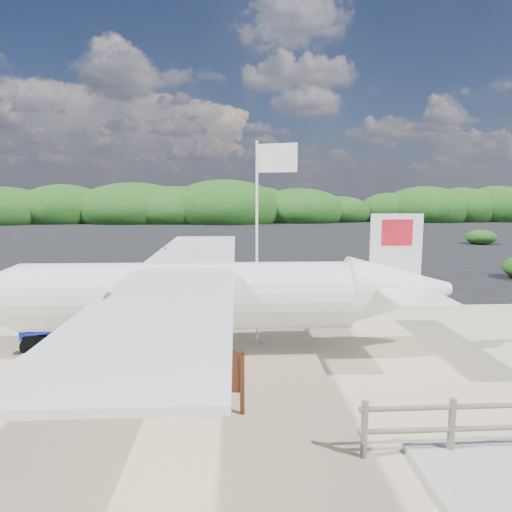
{
  "coord_description": "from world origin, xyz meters",
  "views": [
    {
      "loc": [
        0.77,
        -11.99,
        4.43
      ],
      "look_at": [
        1.84,
        5.82,
        1.89
      ],
      "focal_mm": 32.0,
      "sensor_mm": 36.0,
      "label": 1
    }
  ],
  "objects": [
    {
      "name": "crew_a",
      "position": [
        -2.9,
        5.15,
        0.83
      ],
      "size": [
        0.65,
        0.47,
        1.65
      ],
      "primitive_type": "imported",
      "rotation": [
        0.0,
        0.0,
        3.27
      ],
      "color": "#131B47",
      "rests_on": "ground"
    },
    {
      "name": "baggage_cart",
      "position": [
        -3.71,
        1.04,
        0.0
      ],
      "size": [
        3.27,
        2.43,
        1.46
      ],
      "primitive_type": null,
      "rotation": [
        0.0,
        0.0,
        0.29
      ],
      "color": "#0E22D6",
      "rests_on": "ground"
    },
    {
      "name": "crew_b",
      "position": [
        0.19,
        6.07,
        0.76
      ],
      "size": [
        0.87,
        0.76,
        1.51
      ],
      "primitive_type": "imported",
      "rotation": [
        0.0,
        0.0,
        3.43
      ],
      "color": "#131B47",
      "rests_on": "ground"
    },
    {
      "name": "crew_c",
      "position": [
        4.66,
        4.42,
        0.95
      ],
      "size": [
        1.14,
        0.52,
        1.91
      ],
      "primitive_type": "imported",
      "rotation": [
        0.0,
        0.0,
        3.09
      ],
      "color": "#131B47",
      "rests_on": "ground"
    },
    {
      "name": "asphalt_apron",
      "position": [
        0.0,
        30.0,
        0.0
      ],
      "size": [
        90.0,
        50.0,
        0.04
      ],
      "primitive_type": null,
      "color": "#B2B2B2",
      "rests_on": "ground"
    },
    {
      "name": "signboard",
      "position": [
        0.3,
        -3.27,
        0.0
      ],
      "size": [
        1.63,
        0.39,
        1.34
      ],
      "primitive_type": null,
      "rotation": [
        0.0,
        0.0,
        -0.15
      ],
      "color": "#4F2516",
      "rests_on": "ground"
    },
    {
      "name": "aircraft_large",
      "position": [
        9.1,
        22.05,
        0.0
      ],
      "size": [
        16.5,
        16.5,
        4.87
      ],
      "primitive_type": null,
      "rotation": [
        0.0,
        0.0,
        3.12
      ],
      "color": "#B2B2B2",
      "rests_on": "ground"
    },
    {
      "name": "ground",
      "position": [
        0.0,
        0.0,
        0.0
      ],
      "size": [
        160.0,
        160.0,
        0.0
      ],
      "primitive_type": "plane",
      "color": "beige"
    },
    {
      "name": "vegetation_band",
      "position": [
        0.0,
        55.0,
        0.0
      ],
      "size": [
        124.0,
        8.0,
        4.4
      ],
      "primitive_type": null,
      "color": "#B2B2B2",
      "rests_on": "ground"
    },
    {
      "name": "flagpole",
      "position": [
        1.57,
        0.88,
        0.0
      ],
      "size": [
        1.26,
        0.92,
        5.82
      ],
      "primitive_type": null,
      "rotation": [
        0.0,
        0.0,
        -0.42
      ],
      "color": "white",
      "rests_on": "ground"
    }
  ]
}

